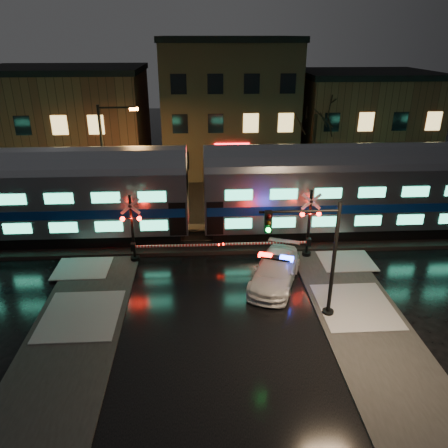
{
  "coord_description": "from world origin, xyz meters",
  "views": [
    {
      "loc": [
        -0.82,
        -20.25,
        12.12
      ],
      "look_at": [
        0.48,
        2.5,
        2.2
      ],
      "focal_mm": 35.0,
      "sensor_mm": 36.0,
      "label": 1
    }
  ],
  "objects_px": {
    "police_car": "(275,271)",
    "crossing_signal_left": "(139,236)",
    "crossing_signal_right": "(303,231)",
    "streetlight": "(107,156)",
    "traffic_light": "(314,259)"
  },
  "relations": [
    {
      "from": "crossing_signal_right",
      "to": "traffic_light",
      "type": "xyz_separation_m",
      "value": [
        -0.89,
        -5.84,
        1.3
      ]
    },
    {
      "from": "crossing_signal_left",
      "to": "streetlight",
      "type": "height_order",
      "value": "streetlight"
    },
    {
      "from": "police_car",
      "to": "traffic_light",
      "type": "xyz_separation_m",
      "value": [
        1.12,
        -3.05,
        2.27
      ]
    },
    {
      "from": "streetlight",
      "to": "traffic_light",
      "type": "bearing_deg",
      "value": -48.31
    },
    {
      "from": "traffic_light",
      "to": "crossing_signal_left",
      "type": "bearing_deg",
      "value": 138.05
    },
    {
      "from": "crossing_signal_right",
      "to": "crossing_signal_left",
      "type": "height_order",
      "value": "crossing_signal_right"
    },
    {
      "from": "police_car",
      "to": "crossing_signal_left",
      "type": "xyz_separation_m",
      "value": [
        -7.34,
        2.78,
        0.94
      ]
    },
    {
      "from": "crossing_signal_right",
      "to": "police_car",
      "type": "bearing_deg",
      "value": -125.87
    },
    {
      "from": "police_car",
      "to": "crossing_signal_right",
      "type": "xyz_separation_m",
      "value": [
        2.01,
        2.78,
        0.97
      ]
    },
    {
      "from": "streetlight",
      "to": "crossing_signal_right",
      "type": "bearing_deg",
      "value": -29.05
    },
    {
      "from": "crossing_signal_right",
      "to": "streetlight",
      "type": "xyz_separation_m",
      "value": [
        -12.05,
        6.69,
        2.87
      ]
    },
    {
      "from": "police_car",
      "to": "streetlight",
      "type": "bearing_deg",
      "value": 157.58
    },
    {
      "from": "crossing_signal_right",
      "to": "streetlight",
      "type": "distance_m",
      "value": 14.08
    },
    {
      "from": "crossing_signal_right",
      "to": "crossing_signal_left",
      "type": "distance_m",
      "value": 9.35
    },
    {
      "from": "crossing_signal_right",
      "to": "streetlight",
      "type": "relative_size",
      "value": 0.74
    }
  ]
}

